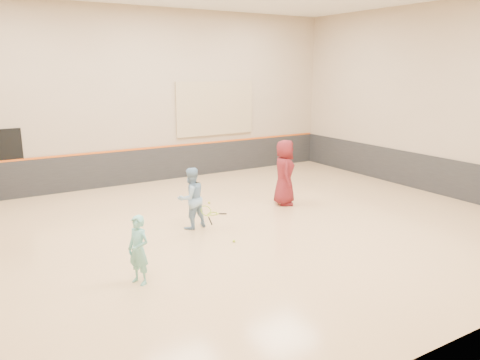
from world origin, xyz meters
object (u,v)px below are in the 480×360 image
instructor (191,198)px  spare_racket (213,213)px  girl (139,250)px  young_man (284,172)px

instructor → spare_racket: instructor is taller
girl → instructor: bearing=112.5°
instructor → young_man: young_man is taller
spare_racket → young_man: bearing=-5.6°
young_man → spare_racket: size_ratio=3.02×
instructor → girl: bearing=38.2°
girl → instructor: 3.22m
girl → young_man: size_ratio=0.69×
instructor → young_man: 3.34m
instructor → young_man: size_ratio=0.81×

